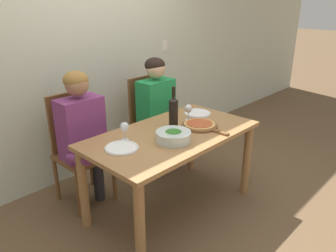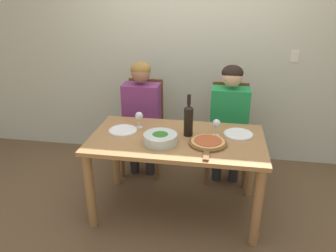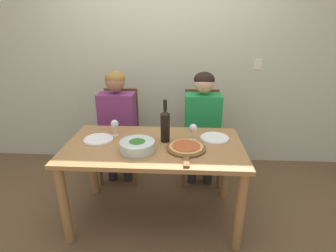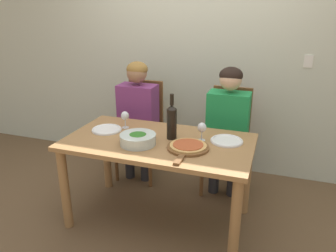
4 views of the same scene
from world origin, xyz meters
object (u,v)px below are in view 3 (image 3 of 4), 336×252
object	(u,v)px
person_woman	(117,117)
wine_glass_right	(193,129)
wine_bottle	(165,125)
person_man	(202,119)
chair_right	(201,133)
pizza_on_board	(186,148)
wine_glass_left	(115,125)
dinner_plate_right	(215,138)
dinner_plate_left	(98,139)
broccoli_bowl	(137,146)
chair_left	(121,131)

from	to	relation	value
person_woman	wine_glass_right	size ratio (longest dim) A/B	8.22
wine_bottle	person_man	bearing A→B (deg)	57.71
chair_right	pizza_on_board	world-z (taller)	chair_right
pizza_on_board	chair_right	bearing A→B (deg)	77.98
person_woman	wine_glass_left	distance (m)	0.49
dinner_plate_right	wine_glass_right	size ratio (longest dim) A/B	1.69
wine_glass_right	dinner_plate_left	bearing A→B (deg)	-176.87
broccoli_bowl	dinner_plate_left	size ratio (longest dim) A/B	1.09
chair_right	wine_glass_right	xyz separation A→B (m)	(-0.12, -0.65, 0.31)
broccoli_bowl	wine_glass_right	xyz separation A→B (m)	(0.45, 0.23, 0.06)
chair_left	dinner_plate_right	world-z (taller)	chair_left
wine_glass_right	wine_glass_left	bearing A→B (deg)	174.74
person_woman	person_man	bearing A→B (deg)	0.00
chair_left	person_man	bearing A→B (deg)	-7.38
chair_right	dinner_plate_left	size ratio (longest dim) A/B	3.98
person_woman	wine_bottle	distance (m)	0.81
chair_left	pizza_on_board	distance (m)	1.14
pizza_on_board	wine_glass_left	distance (m)	0.69
dinner_plate_right	wine_glass_right	bearing A→B (deg)	-167.66
wine_bottle	dinner_plate_left	xyz separation A→B (m)	(-0.58, -0.01, -0.14)
person_man	wine_bottle	bearing A→B (deg)	-122.29
chair_left	broccoli_bowl	distance (m)	0.98
chair_left	dinner_plate_left	xyz separation A→B (m)	(-0.03, -0.70, 0.21)
wine_bottle	wine_glass_left	xyz separation A→B (m)	(-0.46, 0.10, -0.04)
wine_bottle	pizza_on_board	size ratio (longest dim) A/B	0.81
wine_bottle	dinner_plate_right	distance (m)	0.46
person_man	wine_glass_left	world-z (taller)	person_man
chair_left	wine_glass_right	world-z (taller)	chair_left
chair_left	wine_glass_left	distance (m)	0.67
chair_right	wine_bottle	size ratio (longest dim) A/B	2.75
pizza_on_board	wine_glass_left	bearing A→B (deg)	158.37
chair_left	pizza_on_board	size ratio (longest dim) A/B	2.22
person_man	dinner_plate_right	size ratio (longest dim) A/B	4.87
chair_right	person_woman	bearing A→B (deg)	-172.62
person_man	pizza_on_board	distance (m)	0.74
chair_right	wine_glass_right	distance (m)	0.73
person_woman	broccoli_bowl	size ratio (longest dim) A/B	4.45
person_man	wine_glass_left	size ratio (longest dim) A/B	8.22
pizza_on_board	wine_glass_right	world-z (taller)	wine_glass_right
chair_left	wine_glass_right	xyz separation A→B (m)	(0.79, -0.65, 0.31)
person_man	pizza_on_board	bearing A→B (deg)	-103.92
wine_glass_left	chair_right	bearing A→B (deg)	35.65
dinner_plate_right	wine_glass_right	xyz separation A→B (m)	(-0.19, -0.04, 0.10)
wine_glass_left	dinner_plate_left	bearing A→B (deg)	-138.60
pizza_on_board	wine_bottle	bearing A→B (deg)	139.08
person_woman	broccoli_bowl	world-z (taller)	person_woman
dinner_plate_left	pizza_on_board	bearing A→B (deg)	-10.70
dinner_plate_left	dinner_plate_right	size ratio (longest dim) A/B	1.00
chair_left	person_man	distance (m)	0.95
chair_right	person_woman	xyz separation A→B (m)	(-0.91, -0.12, 0.21)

